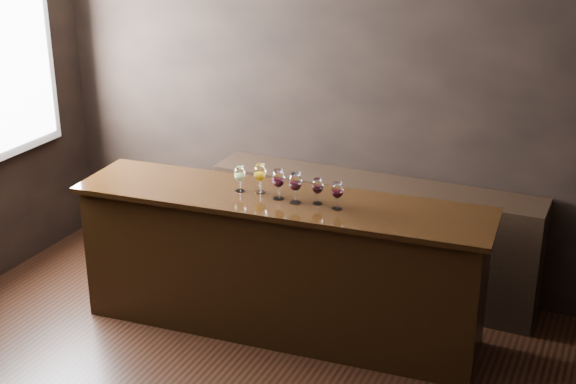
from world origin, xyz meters
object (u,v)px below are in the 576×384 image
at_px(bar_counter, 280,267).
at_px(glass_white, 240,174).
at_px(glass_red_a, 278,179).
at_px(glass_red_d, 337,191).
at_px(glass_red_b, 295,183).
at_px(glass_red_c, 318,187).
at_px(back_bar_shelf, 371,237).
at_px(glass_amber, 260,173).

bearing_deg(bar_counter, glass_white, 176.44).
bearing_deg(glass_red_a, glass_red_d, -0.39).
bearing_deg(glass_red_b, glass_red_c, 18.48).
bearing_deg(glass_red_c, bar_counter, -178.55).
bearing_deg(glass_red_d, glass_red_c, 168.83).
relative_size(bar_counter, back_bar_shelf, 1.10).
bearing_deg(glass_red_a, back_bar_shelf, 64.53).
distance_m(bar_counter, back_bar_shelf, 0.90).
relative_size(glass_red_b, glass_red_c, 1.19).
bearing_deg(glass_white, glass_red_d, -1.43).
bearing_deg(glass_amber, glass_red_c, -3.55).
relative_size(back_bar_shelf, glass_red_a, 12.21).
height_order(glass_red_b, glass_red_d, glass_red_b).
relative_size(bar_counter, glass_red_b, 13.13).
relative_size(glass_amber, glass_red_b, 0.97).
height_order(bar_counter, glass_white, glass_white).
relative_size(glass_red_a, glass_red_b, 0.98).
bearing_deg(glass_red_b, glass_white, 175.35).
relative_size(glass_white, glass_red_c, 1.03).
xyz_separation_m(glass_red_a, glass_red_d, (0.42, -0.00, -0.02)).
xyz_separation_m(glass_red_b, glass_red_d, (0.29, 0.02, -0.02)).
height_order(glass_amber, glass_red_c, glass_amber).
bearing_deg(glass_red_d, glass_white, 178.57).
distance_m(glass_white, glass_red_c, 0.57).
height_order(glass_amber, glass_red_d, glass_amber).
bearing_deg(glass_red_d, back_bar_shelf, 91.82).
height_order(back_bar_shelf, glass_red_a, glass_red_a).
bearing_deg(bar_counter, glass_red_c, -3.03).
bearing_deg(bar_counter, glass_red_a, -101.04).
bearing_deg(glass_red_c, glass_red_a, -174.39).
distance_m(glass_white, glass_red_a, 0.30).
bearing_deg(glass_red_b, back_bar_shelf, 72.80).
height_order(glass_white, glass_red_c, glass_white).
xyz_separation_m(back_bar_shelf, glass_white, (-0.69, -0.81, 0.67)).
xyz_separation_m(back_bar_shelf, glass_red_b, (-0.26, -0.85, 0.69)).
bearing_deg(bar_counter, glass_amber, 163.99).
bearing_deg(glass_white, bar_counter, 0.91).
distance_m(glass_white, glass_amber, 0.14).
relative_size(bar_counter, glass_amber, 13.59).
bearing_deg(bar_counter, back_bar_shelf, 59.64).
height_order(glass_amber, glass_red_a, glass_red_a).
bearing_deg(bar_counter, glass_red_b, -21.54).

